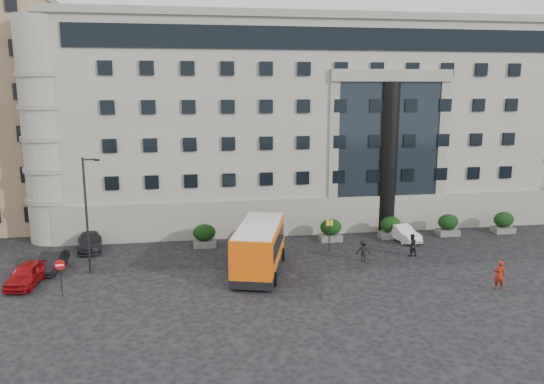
{
  "coord_description": "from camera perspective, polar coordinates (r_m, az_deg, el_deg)",
  "views": [
    {
      "loc": [
        -5.23,
        -33.25,
        12.62
      ],
      "look_at": [
        0.89,
        4.29,
        5.0
      ],
      "focal_mm": 35.0,
      "sensor_mm": 36.0,
      "label": 1
    }
  ],
  "objects": [
    {
      "name": "white_taxi",
      "position": [
        45.49,
        13.79,
        -4.25
      ],
      "size": [
        2.15,
        4.19,
        1.32
      ],
      "primitive_type": "imported",
      "rotation": [
        0.0,
        0.0,
        0.2
      ],
      "color": "silver",
      "rests_on": "ground"
    },
    {
      "name": "minibus",
      "position": [
        36.6,
        -1.39,
        -5.83
      ],
      "size": [
        4.84,
        8.39,
        3.31
      ],
      "rotation": [
        0.0,
        0.0,
        -0.28
      ],
      "color": "#F05D0B",
      "rests_on": "ground"
    },
    {
      "name": "parked_car_b",
      "position": [
        40.19,
        -22.64,
        -6.92
      ],
      "size": [
        1.69,
        3.96,
        1.27
      ],
      "primitive_type": "imported",
      "rotation": [
        0.0,
        0.0,
        -0.09
      ],
      "color": "black",
      "rests_on": "ground"
    },
    {
      "name": "parked_car_d",
      "position": [
        47.71,
        -16.54,
        -3.72
      ],
      "size": [
        2.08,
        4.48,
        1.24
      ],
      "primitive_type": "imported",
      "rotation": [
        0.0,
        0.0,
        0.0
      ],
      "color": "black",
      "rests_on": "ground"
    },
    {
      "name": "pedestrian_c",
      "position": [
        39.42,
        9.8,
        -6.24
      ],
      "size": [
        1.18,
        0.83,
        1.66
      ],
      "primitive_type": "imported",
      "rotation": [
        0.0,
        0.0,
        2.92
      ],
      "color": "black",
      "rests_on": "ground"
    },
    {
      "name": "no_entry_sign",
      "position": [
        34.9,
        -21.82,
        -7.83
      ],
      "size": [
        0.64,
        0.16,
        2.32
      ],
      "color": "#262628",
      "rests_on": "ground"
    },
    {
      "name": "hedge_c",
      "position": [
        44.23,
        6.34,
        -4.07
      ],
      "size": [
        1.8,
        1.26,
        1.84
      ],
      "color": "#595956",
      "rests_on": "ground"
    },
    {
      "name": "apartment_far",
      "position": [
        74.52,
        -26.59,
        8.91
      ],
      "size": [
        13.0,
        13.0,
        22.0
      ],
      "primitive_type": "cube",
      "color": "brown",
      "rests_on": "ground"
    },
    {
      "name": "parked_car_c",
      "position": [
        44.12,
        -19.01,
        -5.07
      ],
      "size": [
        2.38,
        4.58,
        1.27
      ],
      "primitive_type": "imported",
      "rotation": [
        0.0,
        0.0,
        0.14
      ],
      "color": "black",
      "rests_on": "ground"
    },
    {
      "name": "street_lamp",
      "position": [
        37.77,
        -19.26,
        -1.93
      ],
      "size": [
        1.16,
        0.18,
        8.0
      ],
      "color": "#262628",
      "rests_on": "ground"
    },
    {
      "name": "pedestrian_a",
      "position": [
        36.64,
        23.27,
        -8.21
      ],
      "size": [
        0.81,
        0.69,
        1.89
      ],
      "primitive_type": "imported",
      "rotation": [
        0.0,
        0.0,
        2.73
      ],
      "color": "maroon",
      "rests_on": "ground"
    },
    {
      "name": "hedge_f",
      "position": [
        50.62,
        23.64,
        -2.99
      ],
      "size": [
        1.8,
        1.26,
        1.84
      ],
      "color": "#595956",
      "rests_on": "ground"
    },
    {
      "name": "pedestrian_b",
      "position": [
        41.47,
        14.78,
        -5.53
      ],
      "size": [
        0.93,
        0.78,
        1.72
      ],
      "primitive_type": "imported",
      "rotation": [
        0.0,
        0.0,
        3.31
      ],
      "color": "black",
      "rests_on": "ground"
    },
    {
      "name": "parked_car_a",
      "position": [
        38.02,
        -24.87,
        -8.02
      ],
      "size": [
        2.19,
        4.35,
        1.42
      ],
      "primitive_type": "imported",
      "rotation": [
        0.0,
        0.0,
        -0.13
      ],
      "color": "maroon",
      "rests_on": "ground"
    },
    {
      "name": "hedge_d",
      "position": [
        45.88,
        12.62,
        -3.71
      ],
      "size": [
        1.8,
        1.26,
        1.84
      ],
      "color": "#595956",
      "rests_on": "ground"
    },
    {
      "name": "ground",
      "position": [
        35.94,
        -0.3,
        -9.22
      ],
      "size": [
        120.0,
        120.0,
        0.0
      ],
      "primitive_type": "plane",
      "color": "black",
      "rests_on": "ground"
    },
    {
      "name": "entrance_column",
      "position": [
        47.23,
        12.25,
        3.63
      ],
      "size": [
        1.8,
        1.8,
        13.0
      ],
      "primitive_type": "cylinder",
      "color": "black",
      "rests_on": "ground"
    },
    {
      "name": "civic_building",
      "position": [
        56.49,
        2.25,
        7.65
      ],
      "size": [
        44.0,
        24.0,
        18.0
      ],
      "primitive_type": "cube",
      "color": "gray",
      "rests_on": "ground"
    },
    {
      "name": "hedge_b",
      "position": [
        43.16,
        -0.34,
        -4.39
      ],
      "size": [
        1.8,
        1.26,
        1.84
      ],
      "color": "#595956",
      "rests_on": "ground"
    },
    {
      "name": "red_truck",
      "position": [
        51.96,
        -16.54,
        -1.67
      ],
      "size": [
        2.52,
        5.02,
        2.65
      ],
      "rotation": [
        0.0,
        0.0,
        0.05
      ],
      "color": "maroon",
      "rests_on": "ground"
    },
    {
      "name": "hedge_e",
      "position": [
        48.03,
        18.4,
        -3.35
      ],
      "size": [
        1.8,
        1.26,
        1.84
      ],
      "color": "#595956",
      "rests_on": "ground"
    },
    {
      "name": "bus_stop_sign",
      "position": [
        41.19,
        6.2,
        -4.07
      ],
      "size": [
        0.5,
        0.08,
        2.52
      ],
      "color": "#262628",
      "rests_on": "ground"
    },
    {
      "name": "hedge_a",
      "position": [
        42.7,
        -7.28,
        -4.66
      ],
      "size": [
        1.8,
        1.26,
        1.84
      ],
      "color": "#595956",
      "rests_on": "ground"
    }
  ]
}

